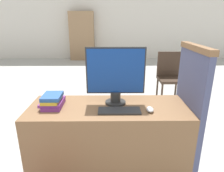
{
  "coord_description": "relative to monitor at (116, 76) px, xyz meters",
  "views": [
    {
      "loc": [
        0.02,
        -1.42,
        1.52
      ],
      "look_at": [
        0.03,
        0.26,
        0.96
      ],
      "focal_mm": 32.0,
      "sensor_mm": 36.0,
      "label": 1
    }
  ],
  "objects": [
    {
      "name": "carrel_divider",
      "position": [
        0.7,
        -0.05,
        -0.36
      ],
      "size": [
        0.07,
        0.61,
        1.31
      ],
      "color": "#474C70",
      "rests_on": "ground_plane"
    },
    {
      "name": "mouse",
      "position": [
        0.3,
        -0.19,
        -0.26
      ],
      "size": [
        0.06,
        0.1,
        0.04
      ],
      "color": "silver",
      "rests_on": "desk"
    },
    {
      "name": "keyboard",
      "position": [
        0.03,
        -0.19,
        -0.27
      ],
      "size": [
        0.37,
        0.14,
        0.02
      ],
      "color": "#2D2D2D",
      "rests_on": "desk"
    },
    {
      "name": "desk",
      "position": [
        -0.07,
        -0.07,
        -0.65
      ],
      "size": [
        1.49,
        0.57,
        0.75
      ],
      "color": "brown",
      "rests_on": "ground_plane"
    },
    {
      "name": "monitor",
      "position": [
        0.0,
        0.0,
        0.0
      ],
      "size": [
        0.55,
        0.2,
        0.54
      ],
      "color": "#282828",
      "rests_on": "desk"
    },
    {
      "name": "far_chair",
      "position": [
        1.11,
        1.97,
        -0.52
      ],
      "size": [
        0.44,
        0.44,
        0.93
      ],
      "rotation": [
        0.0,
        0.0,
        -0.45
      ],
      "color": "#38281E",
      "rests_on": "ground_plane"
    },
    {
      "name": "bookshelf_far",
      "position": [
        -1.13,
        6.09,
        -0.12
      ],
      "size": [
        0.93,
        0.32,
        1.81
      ],
      "color": "#9E7A56",
      "rests_on": "ground_plane"
    },
    {
      "name": "wall_back",
      "position": [
        -0.07,
        6.33,
        0.37
      ],
      "size": [
        12.0,
        0.06,
        2.8
      ],
      "color": "silver",
      "rests_on": "ground_plane"
    },
    {
      "name": "book_stack",
      "position": [
        -0.59,
        -0.06,
        -0.22
      ],
      "size": [
        0.19,
        0.27,
        0.12
      ],
      "color": "#7A3384",
      "rests_on": "desk"
    }
  ]
}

